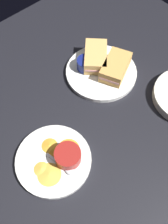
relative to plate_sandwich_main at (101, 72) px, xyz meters
The scene contains 10 objects.
ground_plane 10.08cm from the plate_sandwich_main, 49.86° to the left, with size 110.00×110.00×3.00cm, color black.
plate_sandwich_main is the anchor object (origin of this frame).
sandwich_half_near 5.73cm from the plate_sandwich_main, 132.28° to the left, with size 14.98×12.27×4.80cm.
sandwich_half_far 5.73cm from the plate_sandwich_main, 107.72° to the right, with size 14.61×14.52×4.80cm.
ramekin_dark_sauce 6.32cm from the plate_sandwich_main, 56.72° to the right, with size 6.35×6.35×3.86cm.
spoon_by_dark_ramekin 1.58cm from the plate_sandwich_main, 119.91° to the right, with size 7.90×8.15×0.80cm.
plate_chips_companion 35.83cm from the plate_sandwich_main, 22.80° to the left, with size 21.97×21.97×1.60cm, color white.
ramekin_light_gravy 34.20cm from the plate_sandwich_main, 29.22° to the left, with size 7.58×7.58×3.91cm.
spoon_by_gravy_ramekin 37.11cm from the plate_sandwich_main, 29.98° to the left, with size 3.35×9.96×0.80cm.
plantain_chip_scatter 35.71cm from the plate_sandwich_main, 23.44° to the left, with size 16.73×14.03×0.60cm.
Camera 1 is at (37.00, 30.63, 70.43)cm, focal length 40.26 mm.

